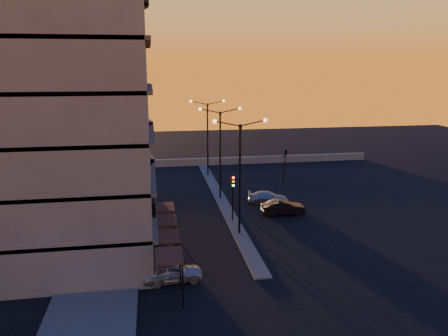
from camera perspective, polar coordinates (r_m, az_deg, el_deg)
ground at (r=36.37m, az=2.00°, el=-8.60°), size 120.00×120.00×0.00m
sidewalk_west at (r=39.61m, az=-14.37°, el=-7.07°), size 5.00×40.00×0.12m
median at (r=45.64m, az=-0.49°, el=-3.95°), size 1.20×36.00×0.12m
parapet at (r=61.13m, az=-0.98°, el=0.89°), size 44.00×0.50×1.00m
building at (r=33.93m, az=-22.04°, el=9.57°), size 14.35×17.08×25.00m
streetlamp_near at (r=34.69m, az=2.08°, el=0.01°), size 4.32×0.32×9.51m
streetlamp_mid at (r=44.33m, az=-0.50°, el=2.90°), size 4.32×0.32×9.51m
streetlamp_far at (r=54.10m, az=-2.16°, el=4.76°), size 4.32×0.32×9.51m
traffic_light_main at (r=38.10m, az=1.18°, el=-2.99°), size 0.28×0.44×4.25m
signal_east_a at (r=50.69m, az=7.76°, el=-0.14°), size 0.13×0.16×3.60m
signal_east_b at (r=54.62m, az=8.07°, el=2.06°), size 0.42×1.99×3.60m
car_hatchback at (r=28.84m, az=-6.77°, el=-13.32°), size 3.99×1.85×1.32m
car_sedan at (r=41.08m, az=7.74°, el=-5.13°), size 4.15×1.58×1.35m
car_wagon at (r=44.31m, az=5.76°, el=-3.84°), size 4.23×2.31×1.16m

